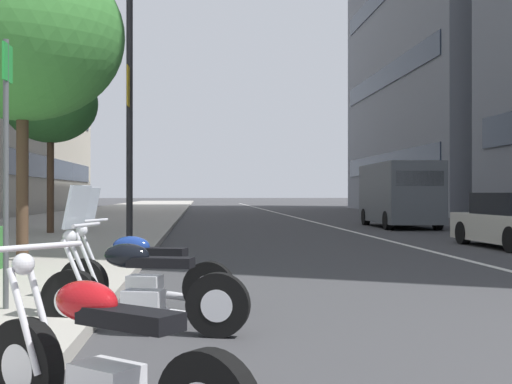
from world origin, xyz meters
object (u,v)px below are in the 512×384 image
Objects in this scene: motorcycle_nearest_camera at (141,275)px; street_tree_by_lamp_post at (22,35)px; motorcycle_under_tarp at (139,290)px; delivery_van_ahead at (399,193)px; street_lamp_with_banners at (141,58)px; motorcycle_second_in_row at (104,367)px; street_tree_mid_sidewalk at (50,104)px; parking_sign_by_curb at (6,149)px.

street_tree_by_lamp_post is at bearing -43.73° from motorcycle_nearest_camera.
motorcycle_under_tarp is 22.09m from delivery_van_ahead.
motorcycle_nearest_camera is 12.06m from street_lamp_with_banners.
street_tree_mid_sidewalk is (17.73, 4.14, 3.80)m from motorcycle_second_in_row.
street_tree_by_lamp_post is (4.79, 2.59, 3.89)m from motorcycle_nearest_camera.
parking_sign_by_curb is 0.54× the size of street_tree_mid_sidewalk.
motorcycle_second_in_row is 0.31× the size of street_tree_mid_sidewalk.
motorcycle_nearest_camera reaches higher than motorcycle_second_in_row.
motorcycle_nearest_camera is at bearing -71.07° from motorcycle_under_tarp.
motorcycle_nearest_camera is 20.96m from delivery_van_ahead.
delivery_van_ahead is at bearing -38.80° from street_tree_by_lamp_post.
motorcycle_second_in_row is 0.29× the size of street_tree_by_lamp_post.
delivery_van_ahead is 14.18m from street_tree_mid_sidewalk.
motorcycle_second_in_row is 15.93m from street_lamp_with_banners.
street_tree_mid_sidewalk is (-5.37, 12.82, 2.81)m from delivery_van_ahead.
parking_sign_by_curb is at bearing 154.36° from delivery_van_ahead.
street_tree_by_lamp_post is (-6.26, 1.64, -0.86)m from street_lamp_with_banners.
delivery_van_ahead reaches higher than motorcycle_under_tarp.
parking_sign_by_curb is 14.61m from street_tree_mid_sidewalk.
parking_sign_by_curb is 0.50× the size of street_tree_by_lamp_post.
motorcycle_second_in_row is 0.20× the size of street_lamp_with_banners.
street_tree_by_lamp_post is at bearing 12.68° from parking_sign_by_curb.
delivery_van_ahead is at bearing -70.96° from motorcycle_second_in_row.
delivery_van_ahead is at bearing -50.92° from street_lamp_with_banners.
street_lamp_with_banners is at bearing 131.02° from delivery_van_ahead.
street_tree_by_lamp_post is (8.90, 2.74, 3.91)m from motorcycle_second_in_row.
street_tree_mid_sidewalk is at bearing 10.43° from parking_sign_by_curb.
motorcycle_second_in_row is 0.80× the size of motorcycle_under_tarp.
parking_sign_by_curb is at bearing -27.03° from motorcycle_second_in_row.
street_tree_by_lamp_post is at bearing 165.35° from street_lamp_with_banners.
street_lamp_with_banners is at bearing -70.30° from motorcycle_under_tarp.
parking_sign_by_curb is 6.01m from street_tree_by_lamp_post.
motorcycle_second_in_row is 0.58× the size of parking_sign_by_curb.
motorcycle_second_in_row is at bearing -175.85° from street_lamp_with_banners.
street_tree_mid_sidewalk is (14.90, 4.09, 3.77)m from motorcycle_under_tarp.
motorcycle_second_in_row is 2.84m from motorcycle_under_tarp.
street_tree_mid_sidewalk is at bearing -59.80° from motorcycle_under_tarp.
motorcycle_under_tarp is at bearing 158.62° from delivery_van_ahead.
delivery_van_ahead is (23.10, -8.68, 0.99)m from motorcycle_second_in_row.
motorcycle_second_in_row is 0.28× the size of delivery_van_ahead.
street_tree_by_lamp_post reaches higher than parking_sign_by_curb.
street_lamp_with_banners is 1.60× the size of street_tree_mid_sidewalk.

